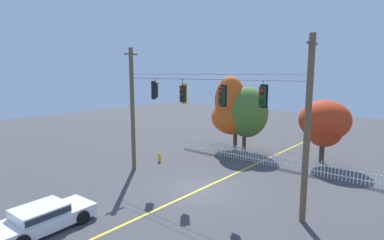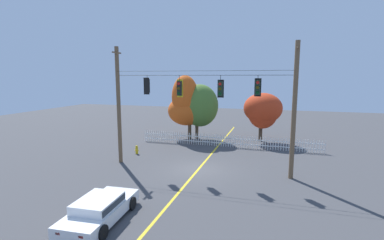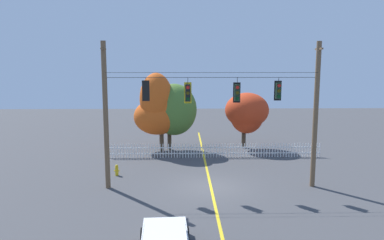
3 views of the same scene
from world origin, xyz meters
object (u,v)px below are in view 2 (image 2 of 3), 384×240
(traffic_signal_southbound_primary, at_px, (179,88))
(traffic_signal_northbound_secondary, at_px, (220,89))
(autumn_maple_near_fence, at_px, (190,104))
(parked_car, at_px, (100,209))
(traffic_signal_eastbound_side, at_px, (147,86))
(autumn_oak_far_east, at_px, (263,110))
(autumn_maple_mid, at_px, (199,105))
(fire_hydrant, at_px, (137,150))
(traffic_signal_northbound_primary, at_px, (258,87))

(traffic_signal_southbound_primary, height_order, traffic_signal_northbound_secondary, same)
(autumn_maple_near_fence, bearing_deg, traffic_signal_northbound_secondary, -62.03)
(traffic_signal_southbound_primary, distance_m, parked_car, 9.86)
(autumn_maple_near_fence, bearing_deg, traffic_signal_eastbound_side, -91.66)
(traffic_signal_northbound_secondary, bearing_deg, autumn_oak_far_east, 76.78)
(traffic_signal_northbound_secondary, height_order, autumn_maple_near_fence, autumn_maple_near_fence)
(traffic_signal_southbound_primary, xyz_separation_m, autumn_maple_mid, (-1.22, 9.71, -2.15))
(traffic_signal_eastbound_side, height_order, parked_car, traffic_signal_eastbound_side)
(traffic_signal_northbound_secondary, distance_m, autumn_maple_mid, 10.76)
(autumn_maple_mid, relative_size, autumn_oak_far_east, 1.17)
(traffic_signal_southbound_primary, xyz_separation_m, fire_hydrant, (-4.76, 2.48, -5.37))
(parked_car, bearing_deg, fire_hydrant, 109.19)
(traffic_signal_eastbound_side, bearing_deg, autumn_maple_near_fence, 88.34)
(fire_hydrant, bearing_deg, autumn_maple_near_fence, 69.79)
(traffic_signal_southbound_primary, bearing_deg, autumn_maple_near_fence, 102.81)
(traffic_signal_northbound_primary, relative_size, autumn_oak_far_east, 0.28)
(autumn_maple_near_fence, distance_m, fire_hydrant, 8.21)
(traffic_signal_southbound_primary, bearing_deg, traffic_signal_northbound_secondary, -0.01)
(traffic_signal_eastbound_side, height_order, fire_hydrant, traffic_signal_eastbound_side)
(traffic_signal_northbound_secondary, distance_m, fire_hydrant, 9.68)
(autumn_oak_far_east, relative_size, fire_hydrant, 6.63)
(traffic_signal_southbound_primary, relative_size, traffic_signal_northbound_primary, 1.11)
(traffic_signal_northbound_primary, height_order, autumn_oak_far_east, traffic_signal_northbound_primary)
(parked_car, bearing_deg, autumn_oak_far_east, 71.33)
(traffic_signal_northbound_secondary, distance_m, traffic_signal_northbound_primary, 2.44)
(autumn_maple_mid, bearing_deg, autumn_maple_near_fence, -168.73)
(traffic_signal_southbound_primary, height_order, fire_hydrant, traffic_signal_southbound_primary)
(traffic_signal_northbound_secondary, height_order, autumn_maple_mid, traffic_signal_northbound_secondary)
(autumn_maple_mid, height_order, parked_car, autumn_maple_mid)
(traffic_signal_eastbound_side, bearing_deg, parked_car, -80.08)
(autumn_maple_mid, distance_m, parked_car, 18.31)
(autumn_maple_near_fence, bearing_deg, autumn_maple_mid, 11.27)
(traffic_signal_northbound_secondary, height_order, traffic_signal_northbound_primary, same)
(traffic_signal_northbound_secondary, distance_m, autumn_maple_near_fence, 10.97)
(traffic_signal_northbound_primary, bearing_deg, traffic_signal_northbound_secondary, 180.00)
(traffic_signal_northbound_secondary, distance_m, parked_car, 10.55)
(autumn_maple_near_fence, bearing_deg, autumn_oak_far_east, 5.24)
(traffic_signal_northbound_primary, distance_m, autumn_oak_far_east, 10.53)
(traffic_signal_eastbound_side, relative_size, traffic_signal_northbound_primary, 0.99)
(autumn_maple_near_fence, bearing_deg, traffic_signal_northbound_primary, -51.80)
(traffic_signal_eastbound_side, relative_size, fire_hydrant, 1.81)
(autumn_maple_near_fence, distance_m, autumn_maple_mid, 0.97)
(autumn_maple_mid, relative_size, fire_hydrant, 7.73)
(traffic_signal_eastbound_side, relative_size, traffic_signal_northbound_secondary, 0.91)
(traffic_signal_northbound_secondary, xyz_separation_m, traffic_signal_northbound_primary, (2.44, -0.00, 0.11))
(traffic_signal_northbound_secondary, bearing_deg, parked_car, -114.88)
(traffic_signal_northbound_primary, bearing_deg, fire_hydrant, 166.17)
(autumn_maple_near_fence, xyz_separation_m, fire_hydrant, (-2.59, -7.04, -3.35))
(traffic_signal_southbound_primary, distance_m, traffic_signal_northbound_secondary, 2.89)
(traffic_signal_northbound_secondary, bearing_deg, traffic_signal_northbound_primary, -0.00)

